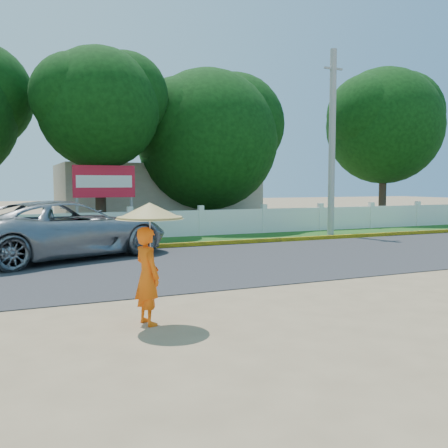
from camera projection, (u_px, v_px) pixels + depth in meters
name	position (u px, v px, depth m)	size (l,w,h in m)	color
ground	(266.00, 299.00, 9.56)	(120.00, 120.00, 0.00)	#9E8460
road	(187.00, 264.00, 13.66)	(60.00, 7.00, 0.02)	#38383A
grass_verge	(140.00, 243.00, 18.45)	(60.00, 3.50, 0.03)	#2D601E
curb	(152.00, 247.00, 16.89)	(40.00, 0.18, 0.16)	yellow
fence	(130.00, 226.00, 19.73)	(40.00, 0.10, 1.10)	silver
building_near	(156.00, 195.00, 27.05)	(10.00, 6.00, 3.20)	#B7AD99
utility_pole	(332.00, 143.00, 21.06)	(0.28, 0.28, 7.81)	gray
vehicle	(66.00, 229.00, 14.78)	(2.85, 6.18, 1.72)	gray
monk_with_parasol	(148.00, 245.00, 7.77)	(1.05, 1.05, 1.92)	#F85B0D
billboard	(104.00, 185.00, 20.28)	(2.50, 0.13, 2.95)	gray
tree_row	(157.00, 126.00, 23.29)	(35.83, 8.20, 8.96)	#473828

